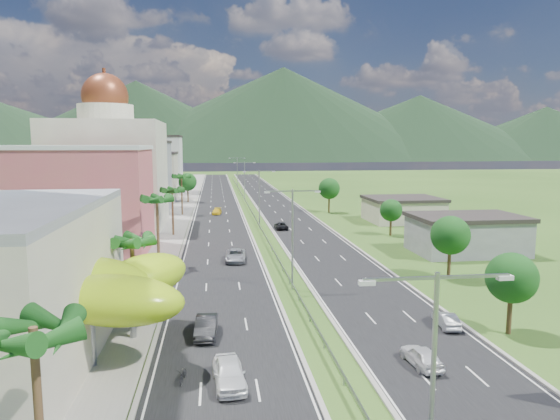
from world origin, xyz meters
name	(u,v)px	position (x,y,z in m)	size (l,w,h in m)	color
ground	(309,321)	(0.00, 0.00, 0.00)	(500.00, 500.00, 0.00)	#2D5119
road_left	(218,204)	(-7.50, 90.00, 0.02)	(11.00, 260.00, 0.04)	black
road_right	(274,203)	(7.50, 90.00, 0.02)	(11.00, 260.00, 0.04)	black
sidewalk_left	(181,204)	(-17.00, 90.00, 0.06)	(7.00, 260.00, 0.12)	gray
median_guardrail	(251,210)	(0.00, 71.99, 0.62)	(0.10, 216.06, 0.76)	gray
streetlight_median_a	(433,380)	(0.00, -25.00, 6.75)	(6.04, 0.25, 11.00)	gray
streetlight_median_b	(292,229)	(0.00, 10.00, 6.75)	(6.04, 0.25, 11.00)	gray
streetlight_median_c	(259,193)	(0.00, 50.00, 6.75)	(6.04, 0.25, 11.00)	gray
streetlight_median_d	(245,177)	(0.00, 95.00, 6.75)	(6.04, 0.25, 11.00)	gray
streetlight_median_e	(237,169)	(0.00, 140.00, 6.75)	(6.04, 0.25, 11.00)	gray
lime_canopy	(58,288)	(-20.00, -4.00, 4.99)	(18.00, 15.00, 7.40)	#9DC913
pink_shophouse	(76,202)	(-28.00, 32.00, 7.50)	(20.00, 15.00, 15.00)	#D05564
domed_building	(108,168)	(-28.00, 55.00, 11.35)	(20.00, 20.00, 28.70)	#BEB89D
midrise_grey	(135,177)	(-27.00, 80.00, 8.00)	(16.00, 15.00, 16.00)	slate
midrise_beige	(147,177)	(-27.00, 102.00, 6.50)	(16.00, 15.00, 13.00)	#BBAF9A
midrise_white	(156,165)	(-27.00, 125.00, 9.00)	(16.00, 15.00, 18.00)	silver
shed_near	(466,236)	(28.00, 25.00, 2.50)	(15.00, 10.00, 5.00)	slate
shed_far	(403,211)	(30.00, 55.00, 2.20)	(14.00, 12.00, 4.40)	#BBAF9A
palm_tree_a	(34,339)	(-15.50, -22.00, 8.02)	(3.60, 3.60, 9.10)	#47301C
palm_tree_b	(132,244)	(-15.50, 2.00, 7.06)	(3.60, 3.60, 8.10)	#47301C
palm_tree_c	(157,202)	(-15.50, 22.00, 8.50)	(3.60, 3.60, 9.60)	#47301C
palm_tree_d	(172,192)	(-15.50, 45.00, 7.54)	(3.60, 3.60, 8.60)	#47301C
palm_tree_e	(181,178)	(-15.50, 70.00, 8.31)	(3.60, 3.60, 9.40)	#47301C
leafy_tree_lfar	(188,182)	(-15.50, 95.00, 5.58)	(4.90, 4.90, 8.05)	#47301C
leafy_tree_ra	(512,278)	(16.00, -5.00, 4.78)	(4.20, 4.20, 6.90)	#47301C
leafy_tree_rb	(450,235)	(19.00, 12.00, 5.18)	(4.55, 4.55, 7.47)	#47301C
leafy_tree_rc	(391,210)	(22.00, 40.00, 4.37)	(3.85, 3.85, 6.33)	#47301C
leafy_tree_rd	(329,189)	(18.00, 70.00, 5.58)	(4.90, 4.90, 8.05)	#47301C
mountain_ridge	(284,160)	(60.00, 450.00, 0.00)	(860.00, 140.00, 90.00)	black
car_white_near_left	(229,373)	(-7.47, -11.09, 0.88)	(1.98, 4.93, 1.68)	white
car_dark_left	(206,326)	(-9.11, -2.27, 0.83)	(1.68, 4.81, 1.58)	black
car_silver_mid_left	(236,255)	(-5.58, 23.93, 0.83)	(2.63, 5.70, 1.58)	#97999E
car_yellow_far_left	(217,211)	(-7.84, 70.29, 0.70)	(1.86, 4.58, 1.33)	yellow
car_white_near_right	(422,356)	(6.23, -9.94, 0.75)	(1.69, 4.20, 1.43)	silver
car_silver_right	(446,320)	(11.47, -2.96, 0.68)	(1.35, 3.86, 1.27)	#A7A9AE
car_dark_far_right	(281,226)	(3.92, 48.60, 0.69)	(2.16, 4.69, 1.30)	black
motorcycle	(183,373)	(-10.50, -10.20, 0.66)	(0.59, 1.95, 1.25)	black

